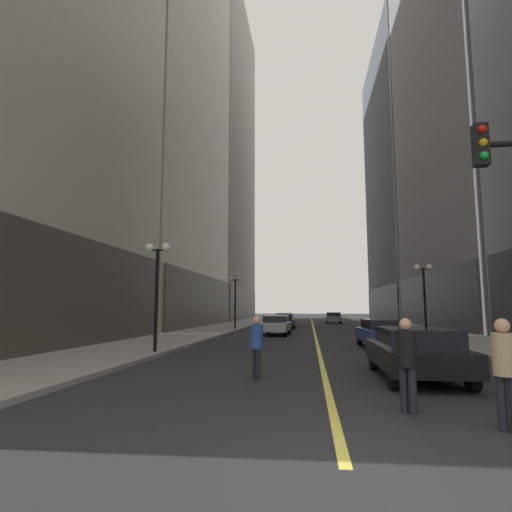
% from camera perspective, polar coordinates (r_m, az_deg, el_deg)
% --- Properties ---
extents(ground_plane, '(200.00, 200.00, 0.00)m').
position_cam_1_polar(ground_plane, '(40.15, 7.86, -9.69)').
color(ground_plane, '#262628').
extents(sidewalk_left, '(4.50, 78.00, 0.15)m').
position_cam_1_polar(sidewalk_left, '(40.91, -3.94, -9.59)').
color(sidewalk_left, gray).
rests_on(sidewalk_left, ground).
extents(sidewalk_right, '(4.50, 78.00, 0.15)m').
position_cam_1_polar(sidewalk_right, '(41.07, 19.60, -9.19)').
color(sidewalk_right, gray).
rests_on(sidewalk_right, ground).
extents(lane_centre_stripe, '(0.16, 70.00, 0.01)m').
position_cam_1_polar(lane_centre_stripe, '(40.15, 7.86, -9.69)').
color(lane_centre_stripe, '#E5D64C').
rests_on(lane_centre_stripe, ground).
extents(building_left_mid, '(15.70, 24.00, 52.58)m').
position_cam_1_polar(building_left_mid, '(49.82, -16.09, 22.46)').
color(building_left_mid, '#B7AD99').
rests_on(building_left_mid, ground).
extents(building_left_far, '(12.13, 26.00, 53.46)m').
position_cam_1_polar(building_left_far, '(71.50, -6.43, 13.21)').
color(building_left_far, '#A8A399').
rests_on(building_left_far, ground).
extents(building_right_far, '(14.12, 26.00, 43.44)m').
position_cam_1_polar(building_right_far, '(70.36, 21.90, 9.74)').
color(building_right_far, '#4C515B').
rests_on(building_right_far, ground).
extents(car_black, '(1.96, 4.36, 1.32)m').
position_cam_1_polar(car_black, '(11.87, 20.99, -12.07)').
color(car_black, black).
rests_on(car_black, ground).
extents(car_blue, '(1.98, 4.48, 1.32)m').
position_cam_1_polar(car_blue, '(20.47, 16.86, -9.96)').
color(car_blue, navy).
rests_on(car_blue, ground).
extents(car_silver, '(1.94, 4.27, 1.32)m').
position_cam_1_polar(car_silver, '(28.90, 2.76, -9.35)').
color(car_silver, '#B7B7BC').
rests_on(car_silver, ground).
extents(car_navy, '(1.87, 4.40, 1.32)m').
position_cam_1_polar(car_navy, '(36.59, 3.88, -8.87)').
color(car_navy, '#141E4C').
rests_on(car_navy, ground).
extents(car_red, '(1.87, 4.73, 1.32)m').
position_cam_1_polar(car_red, '(44.33, 4.04, -8.56)').
color(car_red, '#B21919').
rests_on(car_red, ground).
extents(car_grey, '(2.06, 4.28, 1.32)m').
position_cam_1_polar(car_grey, '(52.22, 10.56, -8.25)').
color(car_grey, slate).
rests_on(car_grey, ground).
extents(pedestrian_in_blue_hoodie, '(0.47, 0.47, 1.62)m').
position_cam_1_polar(pedestrian_in_blue_hoodie, '(11.11, 0.08, -11.77)').
color(pedestrian_in_blue_hoodie, black).
rests_on(pedestrian_in_blue_hoodie, ground).
extents(pedestrian_in_tan_trench, '(0.47, 0.47, 1.68)m').
position_cam_1_polar(pedestrian_in_tan_trench, '(7.58, 30.89, -12.66)').
color(pedestrian_in_tan_trench, black).
rests_on(pedestrian_in_tan_trench, ground).
extents(pedestrian_in_black_coat, '(0.48, 0.48, 1.66)m').
position_cam_1_polar(pedestrian_in_black_coat, '(8.09, 19.93, -12.92)').
color(pedestrian_in_black_coat, black).
rests_on(pedestrian_in_black_coat, ground).
extents(street_lamp_left_near, '(1.06, 0.36, 4.43)m').
position_cam_1_polar(street_lamp_left_near, '(17.13, -13.37, -2.19)').
color(street_lamp_left_near, black).
rests_on(street_lamp_left_near, ground).
extents(street_lamp_left_far, '(1.06, 0.36, 4.43)m').
position_cam_1_polar(street_lamp_left_far, '(34.47, -2.86, -4.77)').
color(street_lamp_left_far, black).
rests_on(street_lamp_left_far, ground).
extents(street_lamp_right_mid, '(1.06, 0.36, 4.43)m').
position_cam_1_polar(street_lamp_right_mid, '(26.68, 21.98, -3.57)').
color(street_lamp_right_mid, black).
rests_on(street_lamp_right_mid, ground).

